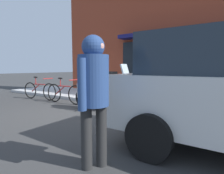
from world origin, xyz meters
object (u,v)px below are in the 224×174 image
(second_bicycle_by_cafe, at_px, (39,90))
(parked_bicycle, at_px, (64,93))
(touring_motorcycle, at_px, (98,91))
(pedestrian_walking, at_px, (94,87))
(sandwich_board_sign, at_px, (109,84))

(second_bicycle_by_cafe, bearing_deg, parked_bicycle, -0.02)
(touring_motorcycle, relative_size, parked_bicycle, 1.27)
(touring_motorcycle, height_order, pedestrian_walking, pedestrian_walking)
(pedestrian_walking, bearing_deg, parked_bicycle, 142.79)
(sandwich_board_sign, relative_size, second_bicycle_by_cafe, 0.57)
(touring_motorcycle, bearing_deg, second_bicycle_by_cafe, 176.88)
(pedestrian_walking, bearing_deg, touring_motorcycle, 126.86)
(touring_motorcycle, distance_m, second_bicycle_by_cafe, 3.17)
(touring_motorcycle, distance_m, pedestrian_walking, 3.27)
(pedestrian_walking, relative_size, sandwich_board_sign, 1.65)
(parked_bicycle, xyz_separation_m, second_bicycle_by_cafe, (-1.46, 0.00, -0.00))
(touring_motorcycle, bearing_deg, pedestrian_walking, -53.14)
(second_bicycle_by_cafe, bearing_deg, pedestrian_walking, -28.43)
(touring_motorcycle, relative_size, sandwich_board_sign, 2.17)
(touring_motorcycle, xyz_separation_m, second_bicycle_by_cafe, (-3.16, 0.17, -0.22))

